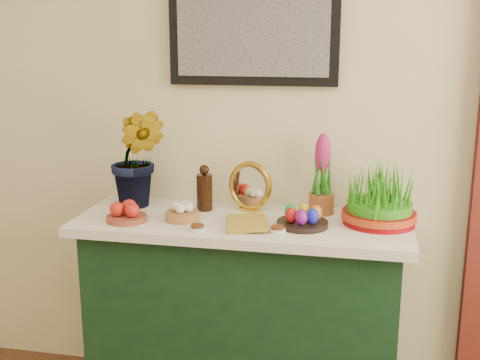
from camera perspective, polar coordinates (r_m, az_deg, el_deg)
name	(u,v)px	position (r m, az deg, el deg)	size (l,w,h in m)	color
sideboard	(242,320)	(2.72, 0.22, -13.10)	(1.30, 0.45, 0.85)	#133519
tablecloth	(242,223)	(2.55, 0.23, -4.12)	(1.40, 0.55, 0.04)	silver
hyacinth_green	(137,142)	(2.70, -9.73, 3.56)	(0.29, 0.25, 0.59)	#25791A
apple_bowl	(126,213)	(2.54, -10.72, -3.07)	(0.19, 0.19, 0.08)	brown
garlic_basket	(182,213)	(2.52, -5.50, -3.11)	(0.17, 0.17, 0.08)	#AE7746
vinegar_cruet	(205,190)	(2.65, -3.39, -0.97)	(0.07, 0.07, 0.20)	black
mirror	(250,187)	(2.63, 0.95, -0.65)	(0.22, 0.13, 0.22)	gold
book	(226,223)	(2.44, -1.29, -4.07)	(0.15, 0.22, 0.03)	gold
spice_dish_left	(197,228)	(2.39, -4.08, -4.57)	(0.06, 0.06, 0.03)	silver
spice_dish_right	(278,230)	(2.37, 3.59, -4.72)	(0.07, 0.07, 0.03)	silver
egg_plate	(302,219)	(2.44, 5.94, -3.67)	(0.26, 0.26, 0.09)	black
hyacinth_pink	(322,178)	(2.60, 7.80, 0.19)	(0.11, 0.11, 0.35)	#9A572C
wheatgrass_sabzeh	(380,198)	(2.51, 13.12, -1.67)	(0.30, 0.30, 0.25)	#8C0309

